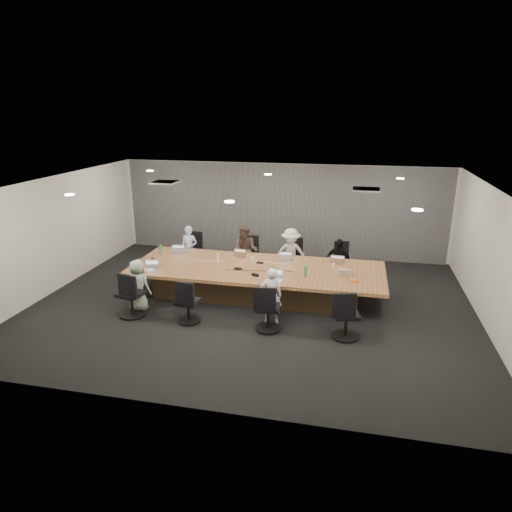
% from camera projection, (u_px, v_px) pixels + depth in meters
% --- Properties ---
extents(floor, '(10.00, 8.00, 0.00)m').
position_uv_depth(floor, '(252.00, 304.00, 10.66)').
color(floor, black).
rests_on(floor, ground).
extents(ceiling, '(10.00, 8.00, 0.00)m').
position_uv_depth(ceiling, '(252.00, 184.00, 9.80)').
color(ceiling, white).
rests_on(ceiling, wall_back).
extents(wall_back, '(10.00, 0.00, 2.80)m').
position_uv_depth(wall_back, '(281.00, 210.00, 13.94)').
color(wall_back, beige).
rests_on(wall_back, ground).
extents(wall_front, '(10.00, 0.00, 2.80)m').
position_uv_depth(wall_front, '(190.00, 326.00, 6.52)').
color(wall_front, beige).
rests_on(wall_front, ground).
extents(wall_left, '(0.00, 8.00, 2.80)m').
position_uv_depth(wall_left, '(55.00, 234.00, 11.26)').
color(wall_left, beige).
rests_on(wall_left, ground).
extents(wall_right, '(0.00, 8.00, 2.80)m').
position_uv_depth(wall_right, '(493.00, 262.00, 9.20)').
color(wall_right, beige).
rests_on(wall_right, ground).
extents(curtain, '(9.80, 0.04, 2.80)m').
position_uv_depth(curtain, '(281.00, 210.00, 13.87)').
color(curtain, slate).
rests_on(curtain, ground).
extents(conference_table, '(6.00, 2.20, 0.74)m').
position_uv_depth(conference_table, '(257.00, 280.00, 11.00)').
color(conference_table, '#44321D').
rests_on(conference_table, ground).
extents(chair_0, '(0.56, 0.56, 0.78)m').
position_uv_depth(chair_0, '(194.00, 254.00, 13.04)').
color(chair_0, black).
rests_on(chair_0, ground).
extents(chair_1, '(0.58, 0.58, 0.76)m').
position_uv_depth(chair_1, '(249.00, 258.00, 12.71)').
color(chair_1, black).
rests_on(chair_1, ground).
extents(chair_2, '(0.63, 0.63, 0.76)m').
position_uv_depth(chair_2, '(292.00, 261.00, 12.46)').
color(chair_2, black).
rests_on(chair_2, ground).
extents(chair_3, '(0.60, 0.60, 0.73)m').
position_uv_depth(chair_3, '(338.00, 265.00, 12.21)').
color(chair_3, black).
rests_on(chair_3, ground).
extents(chair_4, '(0.72, 0.72, 0.88)m').
position_uv_depth(chair_4, '(131.00, 297.00, 9.91)').
color(chair_4, black).
rests_on(chair_4, ground).
extents(chair_5, '(0.57, 0.57, 0.77)m').
position_uv_depth(chair_5, '(188.00, 305.00, 9.66)').
color(chair_5, black).
rests_on(chair_5, ground).
extents(chair_6, '(0.62, 0.62, 0.82)m').
position_uv_depth(chair_6, '(268.00, 311.00, 9.30)').
color(chair_6, black).
rests_on(chair_6, ground).
extents(chair_7, '(0.69, 0.69, 0.85)m').
position_uv_depth(chair_7, '(346.00, 318.00, 8.97)').
color(chair_7, black).
rests_on(chair_7, ground).
extents(person_0, '(0.47, 0.31, 1.28)m').
position_uv_depth(person_0, '(189.00, 249.00, 12.64)').
color(person_0, silver).
rests_on(person_0, ground).
extents(laptop_0, '(0.37, 0.28, 0.02)m').
position_uv_depth(laptop_0, '(182.00, 251.00, 12.09)').
color(laptop_0, '#B2B2B7').
rests_on(laptop_0, conference_table).
extents(person_1, '(0.73, 0.59, 1.40)m').
position_uv_depth(person_1, '(246.00, 251.00, 12.29)').
color(person_1, '#47362D').
rests_on(person_1, ground).
extents(laptop_1, '(0.36, 0.28, 0.02)m').
position_uv_depth(laptop_1, '(241.00, 255.00, 11.76)').
color(laptop_1, '#8C6647').
rests_on(laptop_1, conference_table).
extents(person_2, '(0.94, 0.61, 1.37)m').
position_uv_depth(person_2, '(291.00, 254.00, 12.04)').
color(person_2, '#BDBDBD').
rests_on(person_2, ground).
extents(laptop_2, '(0.34, 0.26, 0.02)m').
position_uv_depth(laptop_2, '(287.00, 258.00, 11.51)').
color(laptop_2, '#B2B2B7').
rests_on(laptop_2, conference_table).
extents(person_3, '(0.74, 0.45, 1.18)m').
position_uv_depth(person_3, '(338.00, 261.00, 11.82)').
color(person_3, black).
rests_on(person_3, ground).
extents(laptop_3, '(0.34, 0.24, 0.02)m').
position_uv_depth(laptop_3, '(337.00, 262.00, 11.26)').
color(laptop_3, '#8C6647').
rests_on(laptop_3, conference_table).
extents(person_4, '(0.62, 0.44, 1.18)m').
position_uv_depth(person_4, '(138.00, 285.00, 10.19)').
color(person_4, '#96AF97').
rests_on(person_4, ground).
extents(laptop_4, '(0.37, 0.29, 0.02)m').
position_uv_depth(laptop_4, '(148.00, 270.00, 10.65)').
color(laptop_4, '#B2B2B7').
rests_on(laptop_4, conference_table).
extents(person_6, '(0.50, 0.38, 1.23)m').
position_uv_depth(person_6, '(271.00, 296.00, 9.56)').
color(person_6, silver).
rests_on(person_6, ground).
extents(laptop_6, '(0.32, 0.24, 0.02)m').
position_uv_depth(laptop_6, '(276.00, 280.00, 10.03)').
color(laptop_6, '#B2B2B7').
rests_on(laptop_6, conference_table).
extents(bottle_green_left, '(0.09, 0.09, 0.26)m').
position_uv_depth(bottle_green_left, '(161.00, 250.00, 11.80)').
color(bottle_green_left, '#357E44').
rests_on(bottle_green_left, conference_table).
extents(bottle_green_right, '(0.08, 0.08, 0.26)m').
position_uv_depth(bottle_green_right, '(306.00, 271.00, 10.26)').
color(bottle_green_right, '#357E44').
rests_on(bottle_green_right, conference_table).
extents(bottle_clear, '(0.08, 0.08, 0.23)m').
position_uv_depth(bottle_clear, '(218.00, 258.00, 11.18)').
color(bottle_clear, silver).
rests_on(bottle_clear, conference_table).
extents(cup_white_far, '(0.09, 0.09, 0.09)m').
position_uv_depth(cup_white_far, '(252.00, 259.00, 11.34)').
color(cup_white_far, white).
rests_on(cup_white_far, conference_table).
extents(cup_white_near, '(0.09, 0.09, 0.09)m').
position_uv_depth(cup_white_near, '(333.00, 265.00, 10.87)').
color(cup_white_near, white).
rests_on(cup_white_near, conference_table).
extents(mug_brown, '(0.08, 0.08, 0.10)m').
position_uv_depth(mug_brown, '(152.00, 259.00, 11.35)').
color(mug_brown, brown).
rests_on(mug_brown, conference_table).
extents(mic_left, '(0.20, 0.16, 0.03)m').
position_uv_depth(mic_left, '(238.00, 268.00, 10.75)').
color(mic_left, black).
rests_on(mic_left, conference_table).
extents(mic_right, '(0.18, 0.15, 0.03)m').
position_uv_depth(mic_right, '(260.00, 263.00, 11.17)').
color(mic_right, black).
rests_on(mic_right, conference_table).
extents(stapler, '(0.18, 0.10, 0.06)m').
position_uv_depth(stapler, '(255.00, 275.00, 10.29)').
color(stapler, black).
rests_on(stapler, conference_table).
extents(canvas_bag, '(0.26, 0.16, 0.14)m').
position_uv_depth(canvas_bag, '(344.00, 272.00, 10.35)').
color(canvas_bag, gray).
rests_on(canvas_bag, conference_table).
extents(snack_packet, '(0.20, 0.17, 0.04)m').
position_uv_depth(snack_packet, '(354.00, 281.00, 9.98)').
color(snack_packet, orange).
rests_on(snack_packet, conference_table).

